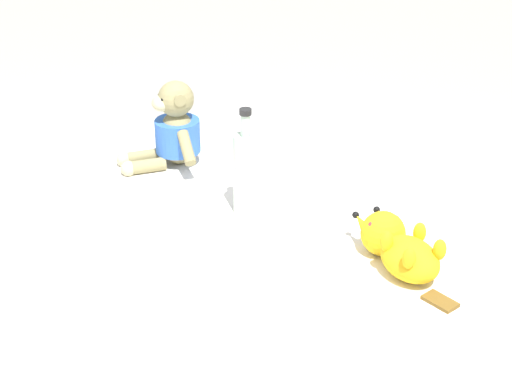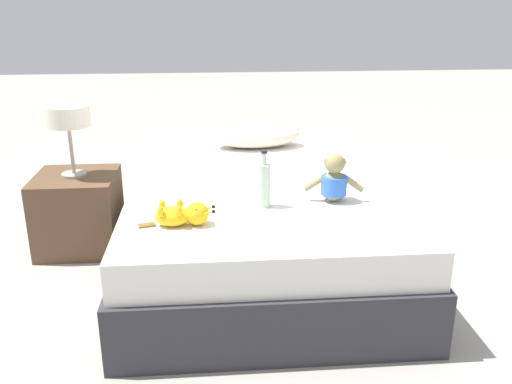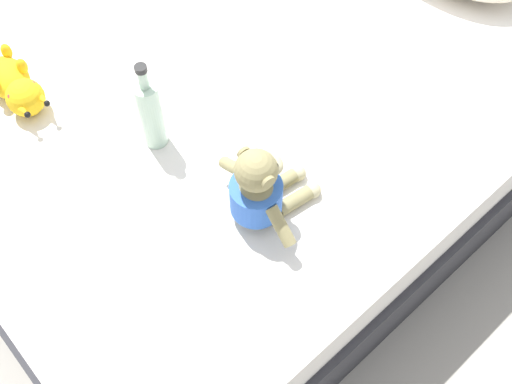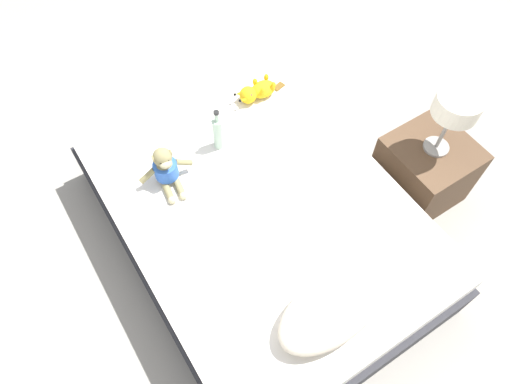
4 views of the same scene
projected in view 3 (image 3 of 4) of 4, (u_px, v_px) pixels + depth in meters
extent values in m
plane|color=#9E998E|center=(268.00, 164.00, 2.10)|extent=(16.00, 16.00, 0.00)
cube|color=#2D2D33|center=(269.00, 138.00, 1.98)|extent=(1.36, 1.93, 0.29)
cube|color=white|center=(271.00, 90.00, 1.78)|extent=(1.32, 1.87, 0.17)
ellipsoid|color=#8E8456|center=(256.00, 198.00, 1.39)|extent=(0.12, 0.11, 0.15)
cylinder|color=blue|center=(256.00, 197.00, 1.39)|extent=(0.14, 0.14, 0.09)
sphere|color=#8E8456|center=(256.00, 170.00, 1.30)|extent=(0.10, 0.10, 0.10)
ellipsoid|color=#C1B789|center=(272.00, 163.00, 1.32)|extent=(0.07, 0.06, 0.04)
sphere|color=black|center=(266.00, 154.00, 1.31)|extent=(0.01, 0.01, 0.01)
sphere|color=black|center=(276.00, 165.00, 1.30)|extent=(0.01, 0.01, 0.01)
cylinder|color=#8E8456|center=(244.00, 153.00, 1.31)|extent=(0.01, 0.03, 0.03)
cylinder|color=#8E8456|center=(268.00, 182.00, 1.27)|extent=(0.01, 0.03, 0.03)
cylinder|color=#8E8456|center=(233.00, 167.00, 1.43)|extent=(0.10, 0.04, 0.08)
cylinder|color=#8E8456|center=(281.00, 226.00, 1.34)|extent=(0.10, 0.04, 0.08)
cylinder|color=#8E8456|center=(281.00, 183.00, 1.48)|extent=(0.05, 0.10, 0.04)
cylinder|color=#8E8456|center=(296.00, 200.00, 1.46)|extent=(0.05, 0.10, 0.04)
sphere|color=#C1B789|center=(298.00, 173.00, 1.50)|extent=(0.04, 0.04, 0.04)
sphere|color=#C1B789|center=(313.00, 190.00, 1.47)|extent=(0.04, 0.04, 0.04)
ellipsoid|color=yellow|center=(7.00, 78.00, 1.63)|extent=(0.15, 0.11, 0.08)
sphere|color=yellow|center=(25.00, 98.00, 1.59)|extent=(0.10, 0.10, 0.10)
cone|color=yellow|center=(42.00, 99.00, 1.57)|extent=(0.06, 0.03, 0.05)
sphere|color=black|center=(47.00, 103.00, 1.55)|extent=(0.02, 0.02, 0.02)
cone|color=yellow|center=(23.00, 110.00, 1.55)|extent=(0.06, 0.03, 0.05)
sphere|color=black|center=(27.00, 115.00, 1.53)|extent=(0.02, 0.02, 0.02)
sphere|color=red|center=(32.00, 85.00, 1.57)|extent=(0.02, 0.02, 0.02)
sphere|color=red|center=(12.00, 96.00, 1.55)|extent=(0.02, 0.02, 0.02)
ellipsoid|color=yellow|center=(22.00, 66.00, 1.61)|extent=(0.03, 0.03, 0.05)
ellipsoid|color=yellow|center=(7.00, 51.00, 1.63)|extent=(0.03, 0.03, 0.05)
cylinder|color=#B2D1B7|center=(151.00, 115.00, 1.49)|extent=(0.06, 0.06, 0.20)
cylinder|color=#B2D1B7|center=(143.00, 79.00, 1.38)|extent=(0.02, 0.02, 0.05)
cylinder|color=black|center=(141.00, 69.00, 1.35)|extent=(0.03, 0.03, 0.01)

